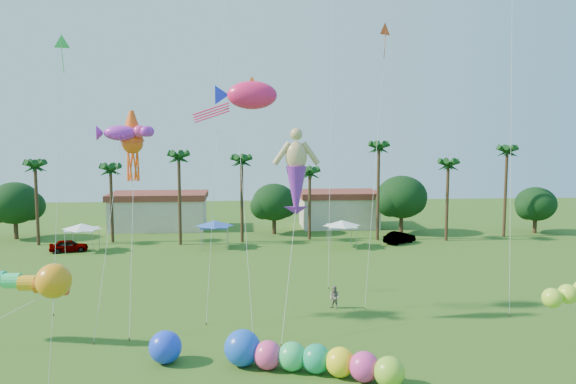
{
  "coord_description": "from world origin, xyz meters",
  "views": [
    {
      "loc": [
        -2.71,
        -24.55,
        12.67
      ],
      "look_at": [
        0.0,
        10.0,
        9.0
      ],
      "focal_mm": 35.0,
      "sensor_mm": 36.0,
      "label": 1
    }
  ],
  "objects": [
    {
      "name": "delta_kite_red",
      "position": [
        7.74,
        17.17,
        19.83
      ],
      "size": [
        2.53,
        3.52,
        20.8
      ],
      "color": "#E14419",
      "rests_on": "ground"
    },
    {
      "name": "merman_kite",
      "position": [
        0.7,
        11.98,
        9.75
      ],
      "size": [
        2.54,
        5.29,
        12.48
      ],
      "color": "tan",
      "rests_on": "ground"
    },
    {
      "name": "orange_ball_kite",
      "position": [
        -11.17,
        0.46,
        6.13
      ],
      "size": [
        1.81,
        1.81,
        6.91
      ],
      "color": "orange",
      "rests_on": "ground"
    },
    {
      "name": "green_worm",
      "position": [
        15.14,
        5.99,
        3.08
      ],
      "size": [
        10.57,
        1.38,
        3.77
      ],
      "color": "#B4E633",
      "rests_on": "ground"
    },
    {
      "name": "lobster_kite",
      "position": [
        -10.64,
        12.44,
        12.65
      ],
      "size": [
        4.05,
        5.14,
        13.36
      ],
      "color": "#B126C1",
      "rests_on": "ground"
    },
    {
      "name": "buildings_row",
      "position": [
        -3.09,
        50.0,
        2.0
      ],
      "size": [
        35.0,
        7.0,
        4.0
      ],
      "color": "beige",
      "rests_on": "ground"
    },
    {
      "name": "delta_kite_green",
      "position": [
        -15.99,
        18.64,
        18.93
      ],
      "size": [
        1.33,
        4.56,
        19.85
      ],
      "color": "green",
      "rests_on": "ground"
    },
    {
      "name": "fish_kite",
      "position": [
        -2.13,
        14.16,
        15.21
      ],
      "size": [
        5.3,
        6.73,
        16.28
      ],
      "color": "#FF1C5D",
      "rests_on": "ground"
    },
    {
      "name": "caterpillar_inflatable",
      "position": [
        0.39,
        3.79,
        0.84
      ],
      "size": [
        9.4,
        5.27,
        2.0
      ],
      "rotation": [
        0.0,
        0.0,
        -0.4
      ],
      "color": "#F54089",
      "rests_on": "ground"
    },
    {
      "name": "car_b",
      "position": [
        15.06,
        37.77,
        0.68
      ],
      "size": [
        4.21,
        3.5,
        1.36
      ],
      "primitive_type": "imported",
      "rotation": [
        0.0,
        0.0,
        2.17
      ],
      "color": "#4C4C54",
      "rests_on": "ground"
    },
    {
      "name": "car_a",
      "position": [
        -21.45,
        35.97,
        0.67
      ],
      "size": [
        4.16,
        2.41,
        1.33
      ],
      "primitive_type": "imported",
      "rotation": [
        0.0,
        0.0,
        1.8
      ],
      "color": "#4C4C54",
      "rests_on": "ground"
    },
    {
      "name": "tent_row",
      "position": [
        -6.0,
        36.33,
        2.75
      ],
      "size": [
        31.0,
        4.0,
        0.6
      ],
      "color": "white",
      "rests_on": "ground"
    },
    {
      "name": "squid_kite",
      "position": [
        -10.01,
        13.06,
        11.98
      ],
      "size": [
        1.7,
        4.63,
        14.21
      ],
      "color": "#FC5314",
      "rests_on": "ground"
    },
    {
      "name": "blue_ball",
      "position": [
        -7.13,
        5.72,
        0.9
      ],
      "size": [
        1.81,
        1.81,
        1.81
      ],
      "primitive_type": "sphere",
      "color": "#1B3DF9",
      "rests_on": "ground"
    },
    {
      "name": "tree_line",
      "position": [
        3.57,
        44.0,
        4.28
      ],
      "size": [
        69.46,
        8.91,
        11.0
      ],
      "color": "#3A2819",
      "rests_on": "ground"
    },
    {
      "name": "rainbow_tube",
      "position": [
        -15.34,
        8.69,
        3.57
      ],
      "size": [
        8.83,
        2.43,
        4.04
      ],
      "color": "red",
      "rests_on": "ground"
    },
    {
      "name": "spectator_b",
      "position": [
        3.72,
        14.5,
        0.83
      ],
      "size": [
        1.02,
        1.01,
        1.66
      ],
      "primitive_type": "imported",
      "rotation": [
        0.0,
        0.0,
        -0.76
      ],
      "color": "gray",
      "rests_on": "ground"
    }
  ]
}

